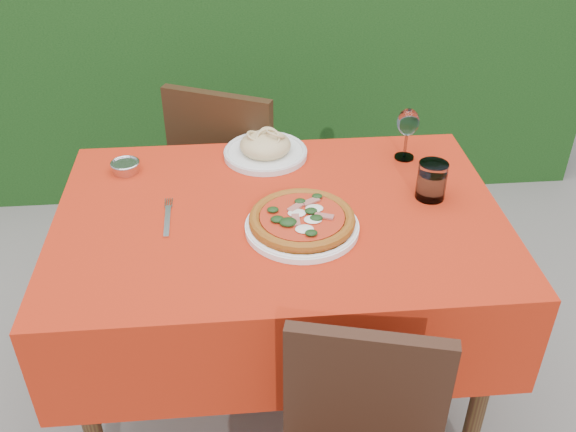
{
  "coord_description": "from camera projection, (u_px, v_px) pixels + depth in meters",
  "views": [
    {
      "loc": [
        -0.11,
        -1.5,
        1.76
      ],
      "look_at": [
        0.02,
        -0.05,
        0.77
      ],
      "focal_mm": 40.0,
      "sensor_mm": 36.0,
      "label": 1
    }
  ],
  "objects": [
    {
      "name": "chair_far",
      "position": [
        233.0,
        176.0,
        2.44
      ],
      "size": [
        0.53,
        0.53,
        0.89
      ],
      "rotation": [
        0.0,
        0.0,
        2.71
      ],
      "color": "black",
      "rests_on": "ground"
    },
    {
      "name": "steel_ramekin",
      "position": [
        126.0,
        167.0,
        1.99
      ],
      "size": [
        0.08,
        0.08,
        0.03
      ],
      "primitive_type": "cylinder",
      "color": "#BBBBC2",
      "rests_on": "dining_table"
    },
    {
      "name": "ground",
      "position": [
        281.0,
        390.0,
        2.23
      ],
      "size": [
        60.0,
        60.0,
        0.0
      ],
      "primitive_type": "plane",
      "color": "#66605C",
      "rests_on": "ground"
    },
    {
      "name": "wine_glass",
      "position": [
        408.0,
        124.0,
        2.0
      ],
      "size": [
        0.07,
        0.07,
        0.17
      ],
      "color": "silver",
      "rests_on": "dining_table"
    },
    {
      "name": "pizza_plate",
      "position": [
        302.0,
        222.0,
        1.72
      ],
      "size": [
        0.36,
        0.36,
        0.06
      ],
      "rotation": [
        0.0,
        0.0,
        0.34
      ],
      "color": "white",
      "rests_on": "dining_table"
    },
    {
      "name": "dining_table",
      "position": [
        280.0,
        255.0,
        1.89
      ],
      "size": [
        1.26,
        0.86,
        0.75
      ],
      "color": "#422D15",
      "rests_on": "ground"
    },
    {
      "name": "water_glass",
      "position": [
        431.0,
        182.0,
        1.85
      ],
      "size": [
        0.09,
        0.09,
        0.11
      ],
      "color": "white",
      "rests_on": "dining_table"
    },
    {
      "name": "pasta_plate",
      "position": [
        265.0,
        148.0,
        2.06
      ],
      "size": [
        0.27,
        0.27,
        0.08
      ],
      "rotation": [
        0.0,
        0.0,
        0.4
      ],
      "color": "silver",
      "rests_on": "dining_table"
    },
    {
      "name": "fork",
      "position": [
        167.0,
        221.0,
        1.77
      ],
      "size": [
        0.03,
        0.2,
        0.01
      ],
      "primitive_type": "cube",
      "rotation": [
        0.0,
        0.0,
        0.03
      ],
      "color": "silver",
      "rests_on": "dining_table"
    }
  ]
}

